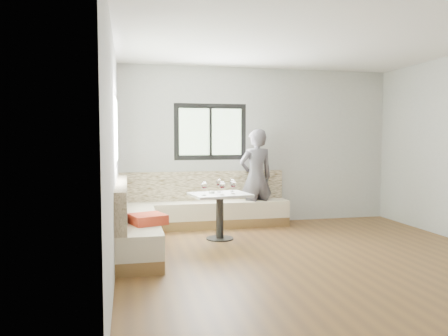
{
  "coord_description": "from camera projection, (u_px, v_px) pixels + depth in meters",
  "views": [
    {
      "loc": [
        -2.34,
        -5.14,
        1.55
      ],
      "look_at": [
        -0.9,
        1.39,
        1.08
      ],
      "focal_mm": 35.0,
      "sensor_mm": 36.0,
      "label": 1
    }
  ],
  "objects": [
    {
      "name": "banquette",
      "position": [
        178.0,
        215.0,
        6.84
      ],
      "size": [
        2.9,
        2.8,
        0.95
      ],
      "color": "brown",
      "rests_on": "ground"
    },
    {
      "name": "wine_glass_e",
      "position": [
        232.0,
        183.0,
        6.81
      ],
      "size": [
        0.09,
        0.09,
        0.2
      ],
      "color": "white",
      "rests_on": "table"
    },
    {
      "name": "wine_glass_b",
      "position": [
        222.0,
        185.0,
        6.42
      ],
      "size": [
        0.09,
        0.09,
        0.2
      ],
      "color": "white",
      "rests_on": "table"
    },
    {
      "name": "wine_glass_d",
      "position": [
        219.0,
        183.0,
        6.76
      ],
      "size": [
        0.09,
        0.09,
        0.2
      ],
      "color": "white",
      "rests_on": "table"
    },
    {
      "name": "table",
      "position": [
        220.0,
        205.0,
        6.63
      ],
      "size": [
        0.94,
        0.79,
        0.7
      ],
      "rotation": [
        0.0,
        0.0,
        0.15
      ],
      "color": "black",
      "rests_on": "ground"
    },
    {
      "name": "person",
      "position": [
        256.0,
        177.0,
        7.66
      ],
      "size": [
        0.67,
        0.5,
        1.7
      ],
      "primitive_type": "imported",
      "rotation": [
        0.0,
        0.0,
        3.3
      ],
      "color": "#514D53",
      "rests_on": "ground"
    },
    {
      "name": "olive_ramekin",
      "position": [
        212.0,
        192.0,
        6.62
      ],
      "size": [
        0.09,
        0.09,
        0.04
      ],
      "color": "white",
      "rests_on": "table"
    },
    {
      "name": "wine_glass_a",
      "position": [
        204.0,
        186.0,
        6.39
      ],
      "size": [
        0.09,
        0.09,
        0.2
      ],
      "color": "white",
      "rests_on": "table"
    },
    {
      "name": "room",
      "position": [
        308.0,
        148.0,
        5.58
      ],
      "size": [
        5.01,
        5.01,
        2.81
      ],
      "color": "brown",
      "rests_on": "ground"
    },
    {
      "name": "wine_glass_c",
      "position": [
        233.0,
        185.0,
        6.55
      ],
      "size": [
        0.09,
        0.09,
        0.2
      ],
      "color": "white",
      "rests_on": "table"
    }
  ]
}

